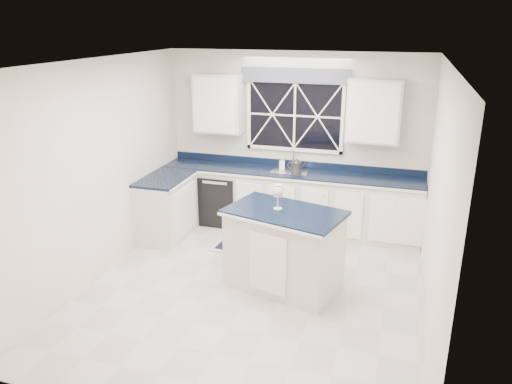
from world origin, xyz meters
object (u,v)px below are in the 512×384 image
(kettle, at_px, (296,165))
(wine_glass, at_px, (278,192))
(faucet, at_px, (293,158))
(soap_bottle, at_px, (282,163))
(dishwasher, at_px, (223,197))
(island, at_px, (284,249))

(kettle, relative_size, wine_glass, 0.91)
(faucet, height_order, kettle, faucet)
(soap_bottle, bearing_deg, wine_glass, -77.69)
(kettle, relative_size, soap_bottle, 1.49)
(faucet, xyz_separation_m, soap_bottle, (-0.15, -0.08, -0.07))
(dishwasher, height_order, island, island)
(dishwasher, relative_size, wine_glass, 2.71)
(dishwasher, height_order, kettle, kettle)
(island, bearing_deg, faucet, 115.18)
(faucet, height_order, island, faucet)
(dishwasher, relative_size, soap_bottle, 4.47)
(faucet, xyz_separation_m, wine_glass, (0.26, -1.95, 0.11))
(faucet, bearing_deg, island, -79.95)
(faucet, height_order, soap_bottle, faucet)
(wine_glass, relative_size, soap_bottle, 1.65)
(wine_glass, distance_m, soap_bottle, 1.92)
(kettle, xyz_separation_m, wine_glass, (0.17, -1.83, 0.18))
(dishwasher, xyz_separation_m, island, (1.45, -1.79, 0.09))
(dishwasher, xyz_separation_m, faucet, (1.10, 0.19, 0.69))
(kettle, bearing_deg, island, -79.62)
(kettle, distance_m, soap_bottle, 0.24)
(faucet, bearing_deg, soap_bottle, -151.51)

